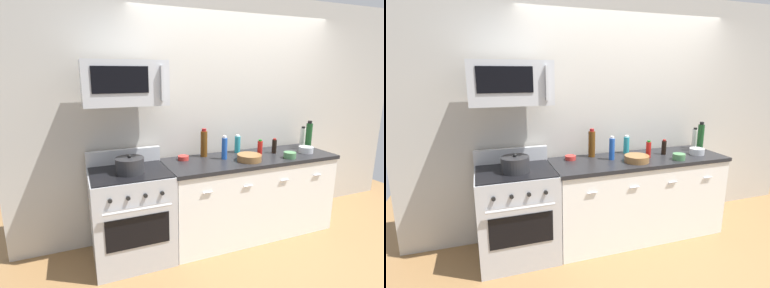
% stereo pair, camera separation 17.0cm
% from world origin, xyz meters
% --- Properties ---
extents(ground_plane, '(6.07, 6.07, 0.00)m').
position_xyz_m(ground_plane, '(0.00, 0.00, 0.00)').
color(ground_plane, olive).
extents(back_wall, '(5.06, 0.10, 2.70)m').
position_xyz_m(back_wall, '(0.00, 0.41, 1.35)').
color(back_wall, '#B7B2A8').
rests_on(back_wall, ground_plane).
extents(counter_unit, '(1.97, 0.66, 0.92)m').
position_xyz_m(counter_unit, '(0.00, -0.00, 0.46)').
color(counter_unit, white).
rests_on(counter_unit, ground_plane).
extents(range_oven, '(0.76, 0.69, 1.07)m').
position_xyz_m(range_oven, '(-1.36, 0.00, 0.47)').
color(range_oven, '#B7BABF').
rests_on(range_oven, ground_plane).
extents(microwave, '(0.74, 0.44, 0.40)m').
position_xyz_m(microwave, '(-1.36, 0.05, 1.75)').
color(microwave, '#B7BABF').
extents(bottle_hot_sauce_red, '(0.06, 0.06, 0.20)m').
position_xyz_m(bottle_hot_sauce_red, '(0.10, -0.02, 1.01)').
color(bottle_hot_sauce_red, '#B21914').
rests_on(bottle_hot_sauce_red, countertop_slab).
extents(bottle_wine_amber, '(0.08, 0.08, 0.32)m').
position_xyz_m(bottle_wine_amber, '(-0.48, 0.22, 1.07)').
color(bottle_wine_amber, '#59330F').
rests_on(bottle_wine_amber, countertop_slab).
extents(bottle_soy_sauce_dark, '(0.05, 0.05, 0.18)m').
position_xyz_m(bottle_soy_sauce_dark, '(0.35, 0.04, 1.00)').
color(bottle_soy_sauce_dark, black).
rests_on(bottle_soy_sauce_dark, countertop_slab).
extents(bottle_dish_soap, '(0.07, 0.07, 0.21)m').
position_xyz_m(bottle_dish_soap, '(-0.04, 0.23, 1.02)').
color(bottle_dish_soap, teal).
rests_on(bottle_dish_soap, countertop_slab).
extents(bottle_soda_blue, '(0.06, 0.06, 0.26)m').
position_xyz_m(bottle_soda_blue, '(-0.31, 0.04, 1.04)').
color(bottle_soda_blue, '#1E4CA5').
rests_on(bottle_soda_blue, countertop_slab).
extents(bottle_wine_green, '(0.07, 0.07, 0.35)m').
position_xyz_m(bottle_wine_green, '(0.85, 0.05, 1.09)').
color(bottle_wine_green, '#19471E').
rests_on(bottle_wine_green, countertop_slab).
extents(bottle_vinegar_white, '(0.07, 0.07, 0.26)m').
position_xyz_m(bottle_vinegar_white, '(0.88, 0.18, 1.04)').
color(bottle_vinegar_white, silver).
rests_on(bottle_vinegar_white, countertop_slab).
extents(bowl_steel_prep, '(0.17, 0.17, 0.07)m').
position_xyz_m(bowl_steel_prep, '(0.71, -0.08, 0.96)').
color(bowl_steel_prep, '#B2B5BA').
rests_on(bowl_steel_prep, countertop_slab).
extents(bowl_green_glaze, '(0.14, 0.14, 0.07)m').
position_xyz_m(bowl_green_glaze, '(0.38, -0.19, 0.95)').
color(bowl_green_glaze, '#477A4C').
rests_on(bowl_green_glaze, countertop_slab).
extents(bowl_wooden_salad, '(0.26, 0.26, 0.07)m').
position_xyz_m(bowl_wooden_salad, '(-0.10, -0.12, 0.96)').
color(bowl_wooden_salad, brown).
rests_on(bowl_wooden_salad, countertop_slab).
extents(bowl_red_small, '(0.12, 0.12, 0.04)m').
position_xyz_m(bowl_red_small, '(-0.74, 0.17, 0.94)').
color(bowl_red_small, '#B72D28').
rests_on(bowl_red_small, countertop_slab).
extents(stockpot, '(0.27, 0.27, 0.18)m').
position_xyz_m(stockpot, '(-1.36, -0.05, 1.00)').
color(stockpot, '#262628').
rests_on(stockpot, range_oven).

